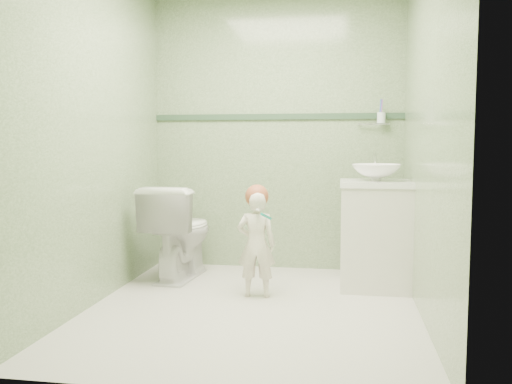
# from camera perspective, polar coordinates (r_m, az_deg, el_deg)

# --- Properties ---
(ground) EXTENTS (2.50, 2.50, 0.00)m
(ground) POSITION_cam_1_polar(r_m,az_deg,el_deg) (3.69, -0.39, -12.36)
(ground) COLOR beige
(ground) RESTS_ON ground
(room_shell) EXTENTS (2.50, 2.54, 2.40)m
(room_shell) POSITION_cam_1_polar(r_m,az_deg,el_deg) (3.52, -0.40, 6.60)
(room_shell) COLOR gray
(room_shell) RESTS_ON ground
(trim_stripe) EXTENTS (2.20, 0.02, 0.05)m
(trim_stripe) POSITION_cam_1_polar(r_m,az_deg,el_deg) (4.75, 2.16, 8.02)
(trim_stripe) COLOR #2F4A35
(trim_stripe) RESTS_ON room_shell
(vanity) EXTENTS (0.52, 0.50, 0.80)m
(vanity) POSITION_cam_1_polar(r_m,az_deg,el_deg) (4.24, 12.56, -4.63)
(vanity) COLOR silver
(vanity) RESTS_ON ground
(counter) EXTENTS (0.54, 0.52, 0.04)m
(counter) POSITION_cam_1_polar(r_m,az_deg,el_deg) (4.19, 12.67, 0.90)
(counter) COLOR white
(counter) RESTS_ON vanity
(basin) EXTENTS (0.37, 0.37, 0.13)m
(basin) POSITION_cam_1_polar(r_m,az_deg,el_deg) (4.18, 12.69, 2.05)
(basin) COLOR white
(basin) RESTS_ON counter
(faucet) EXTENTS (0.03, 0.13, 0.18)m
(faucet) POSITION_cam_1_polar(r_m,az_deg,el_deg) (4.36, 12.57, 3.23)
(faucet) COLOR silver
(faucet) RESTS_ON counter
(cup_holder) EXTENTS (0.26, 0.07, 0.21)m
(cup_holder) POSITION_cam_1_polar(r_m,az_deg,el_deg) (4.67, 13.11, 7.68)
(cup_holder) COLOR silver
(cup_holder) RESTS_ON room_shell
(toilet) EXTENTS (0.50, 0.80, 0.78)m
(toilet) POSITION_cam_1_polar(r_m,az_deg,el_deg) (4.48, -8.15, -4.19)
(toilet) COLOR white
(toilet) RESTS_ON ground
(toddler) EXTENTS (0.29, 0.21, 0.77)m
(toddler) POSITION_cam_1_polar(r_m,az_deg,el_deg) (3.89, 0.04, -5.62)
(toddler) COLOR beige
(toddler) RESTS_ON ground
(hair_cap) EXTENTS (0.17, 0.17, 0.17)m
(hair_cap) POSITION_cam_1_polar(r_m,az_deg,el_deg) (3.86, 0.10, -0.45)
(hair_cap) COLOR #9D4F30
(hair_cap) RESTS_ON toddler
(teal_toothbrush) EXTENTS (0.11, 0.14, 0.08)m
(teal_toothbrush) POSITION_cam_1_polar(r_m,az_deg,el_deg) (3.72, 1.00, -2.54)
(teal_toothbrush) COLOR #0C8978
(teal_toothbrush) RESTS_ON toddler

